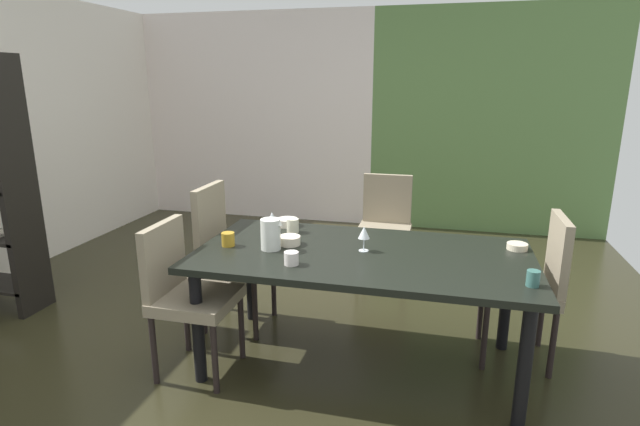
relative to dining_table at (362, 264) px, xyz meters
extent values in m
cube|color=#2A2817|center=(-0.59, 0.13, -0.67)|extent=(5.64, 6.17, 0.02)
cube|color=silver|center=(-1.91, 3.17, 0.59)|extent=(3.00, 0.10, 2.50)
cube|color=#5A7E44|center=(0.91, 3.17, 0.59)|extent=(2.64, 0.10, 2.50)
cube|color=black|center=(0.00, 0.00, 0.05)|extent=(1.96, 1.01, 0.04)
cylinder|color=black|center=(-0.88, 0.41, -0.31)|extent=(0.07, 0.07, 0.69)
cylinder|color=black|center=(0.88, 0.41, -0.31)|extent=(0.07, 0.07, 0.69)
cylinder|color=black|center=(-0.88, -0.41, -0.31)|extent=(0.07, 0.07, 0.69)
cylinder|color=black|center=(0.88, -0.41, -0.31)|extent=(0.07, 0.07, 0.69)
cube|color=gray|center=(-0.93, 0.31, -0.20)|extent=(0.44, 0.44, 0.07)
cube|color=gray|center=(-1.13, 0.31, 0.08)|extent=(0.05, 0.42, 0.55)
cylinder|color=black|center=(-0.74, 0.50, -0.44)|extent=(0.04, 0.04, 0.43)
cylinder|color=black|center=(-0.74, 0.12, -0.44)|extent=(0.04, 0.04, 0.43)
cylinder|color=black|center=(-1.12, 0.50, -0.44)|extent=(0.04, 0.04, 0.43)
cylinder|color=black|center=(-1.12, 0.12, -0.44)|extent=(0.04, 0.04, 0.43)
cube|color=gray|center=(-0.02, 1.30, -0.20)|extent=(0.44, 0.44, 0.07)
cube|color=gray|center=(-0.02, 1.50, 0.04)|extent=(0.42, 0.05, 0.46)
cylinder|color=black|center=(0.17, 1.11, -0.44)|extent=(0.04, 0.04, 0.43)
cylinder|color=black|center=(-0.21, 1.11, -0.44)|extent=(0.04, 0.04, 0.43)
cylinder|color=black|center=(0.17, 1.49, -0.44)|extent=(0.04, 0.04, 0.43)
cylinder|color=black|center=(-0.21, 1.49, -0.44)|extent=(0.04, 0.04, 0.43)
cube|color=gray|center=(0.93, 0.31, -0.20)|extent=(0.44, 0.44, 0.07)
cube|color=gray|center=(1.13, 0.31, 0.04)|extent=(0.05, 0.42, 0.47)
cylinder|color=black|center=(0.74, 0.12, -0.44)|extent=(0.04, 0.04, 0.43)
cylinder|color=black|center=(0.74, 0.50, -0.44)|extent=(0.04, 0.04, 0.43)
cylinder|color=black|center=(1.12, 0.12, -0.44)|extent=(0.04, 0.04, 0.43)
cylinder|color=black|center=(1.12, 0.50, -0.44)|extent=(0.04, 0.04, 0.43)
cube|color=gray|center=(-0.93, -0.31, -0.20)|extent=(0.44, 0.44, 0.07)
cube|color=gray|center=(-1.13, -0.31, 0.03)|extent=(0.05, 0.42, 0.45)
cylinder|color=black|center=(-0.74, -0.12, -0.44)|extent=(0.04, 0.04, 0.43)
cylinder|color=black|center=(-0.74, -0.50, -0.44)|extent=(0.04, 0.04, 0.43)
cylinder|color=black|center=(-1.12, -0.12, -0.44)|extent=(0.04, 0.04, 0.43)
cylinder|color=black|center=(-1.12, -0.50, -0.44)|extent=(0.04, 0.04, 0.43)
cube|color=black|center=(-2.53, 0.14, 0.29)|extent=(0.05, 0.32, 1.89)
cylinder|color=silver|center=(0.00, 0.02, 0.08)|extent=(0.06, 0.06, 0.00)
cylinder|color=silver|center=(0.00, 0.02, 0.11)|extent=(0.01, 0.01, 0.07)
cone|color=silver|center=(0.00, 0.02, 0.19)|extent=(0.07, 0.07, 0.07)
cylinder|color=silver|center=(-0.62, 0.18, 0.08)|extent=(0.06, 0.06, 0.00)
cylinder|color=silver|center=(-0.62, 0.18, 0.11)|extent=(0.01, 0.01, 0.07)
cone|color=silver|center=(-0.62, 0.18, 0.19)|extent=(0.07, 0.07, 0.08)
cylinder|color=#F6E6CB|center=(-0.46, 0.03, 0.10)|extent=(0.14, 0.14, 0.05)
cylinder|color=beige|center=(0.89, 0.27, 0.09)|extent=(0.12, 0.12, 0.04)
cylinder|color=silver|center=(-0.60, 0.42, 0.10)|extent=(0.15, 0.15, 0.05)
cylinder|color=silver|center=(-0.35, -0.29, 0.11)|extent=(0.08, 0.08, 0.07)
cylinder|color=#E9E3C5|center=(-0.52, 0.29, 0.12)|extent=(0.08, 0.08, 0.09)
cylinder|color=#37655E|center=(0.89, -0.29, 0.11)|extent=(0.06, 0.06, 0.08)
cylinder|color=#B18522|center=(-0.81, -0.08, 0.12)|extent=(0.08, 0.08, 0.08)
cylinder|color=silver|center=(-0.54, -0.08, 0.17)|extent=(0.12, 0.12, 0.19)
cone|color=silver|center=(-0.49, -0.08, 0.24)|extent=(0.04, 0.04, 0.03)
camera|label=1|loc=(0.43, -2.75, 1.05)|focal=28.00mm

